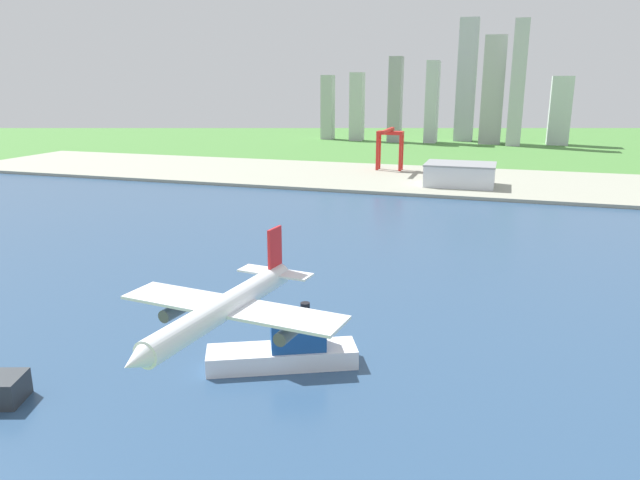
{
  "coord_description": "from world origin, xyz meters",
  "views": [
    {
      "loc": [
        48.08,
        26.83,
        75.44
      ],
      "look_at": [
        -7.98,
        204.09,
        25.33
      ],
      "focal_mm": 32.9,
      "sensor_mm": 36.0,
      "label": 1
    }
  ],
  "objects_px": {
    "port_crane_red": "(390,140)",
    "airplane_landing": "(223,309)",
    "warehouse_main": "(460,174)",
    "ferry_boat": "(287,348)"
  },
  "relations": [
    {
      "from": "port_crane_red",
      "to": "airplane_landing",
      "type": "bearing_deg",
      "value": -82.61
    },
    {
      "from": "airplane_landing",
      "to": "port_crane_red",
      "type": "xyz_separation_m",
      "value": [
        -54.15,
        417.34,
        -12.62
      ]
    },
    {
      "from": "airplane_landing",
      "to": "warehouse_main",
      "type": "relative_size",
      "value": 0.84
    },
    {
      "from": "airplane_landing",
      "to": "port_crane_red",
      "type": "bearing_deg",
      "value": 97.39
    },
    {
      "from": "warehouse_main",
      "to": "port_crane_red",
      "type": "bearing_deg",
      "value": 137.4
    },
    {
      "from": "warehouse_main",
      "to": "ferry_boat",
      "type": "bearing_deg",
      "value": -94.22
    },
    {
      "from": "airplane_landing",
      "to": "ferry_boat",
      "type": "xyz_separation_m",
      "value": [
        -12.16,
        59.45,
        -35.7
      ]
    },
    {
      "from": "port_crane_red",
      "to": "warehouse_main",
      "type": "height_order",
      "value": "port_crane_red"
    },
    {
      "from": "ferry_boat",
      "to": "warehouse_main",
      "type": "xyz_separation_m",
      "value": [
        22.05,
        299.0,
        5.43
      ]
    },
    {
      "from": "ferry_boat",
      "to": "port_crane_red",
      "type": "xyz_separation_m",
      "value": [
        -41.99,
        357.88,
        23.09
      ]
    }
  ]
}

